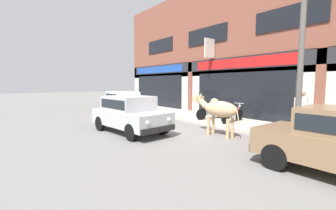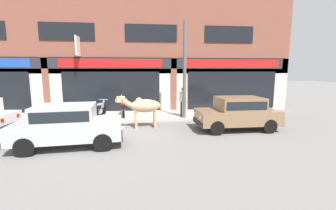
% 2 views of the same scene
% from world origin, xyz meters
% --- Properties ---
extents(ground_plane, '(90.00, 90.00, 0.00)m').
position_xyz_m(ground_plane, '(0.00, 0.00, 0.00)').
color(ground_plane, slate).
extents(sidewalk, '(19.00, 2.81, 0.12)m').
position_xyz_m(sidewalk, '(0.00, 3.60, 0.06)').
color(sidewalk, '#B7AFA3').
rests_on(sidewalk, ground).
extents(shop_building, '(23.00, 1.40, 8.12)m').
position_xyz_m(shop_building, '(-0.00, 5.26, 3.84)').
color(shop_building, brown).
rests_on(shop_building, ground).
extents(cow, '(2.15, 0.59, 1.61)m').
position_xyz_m(cow, '(1.87, 1.05, 1.01)').
color(cow, tan).
rests_on(cow, ground).
extents(car_1, '(3.72, 1.92, 1.46)m').
position_xyz_m(car_1, '(-0.70, -1.27, 0.81)').
color(car_1, black).
rests_on(car_1, ground).
extents(car_2, '(3.69, 1.83, 1.46)m').
position_xyz_m(car_2, '(-5.23, 0.64, 0.81)').
color(car_2, black).
rests_on(car_2, ground).
extents(motorcycle_0, '(0.60, 1.80, 0.88)m').
position_xyz_m(motorcycle_0, '(-0.48, 3.32, 0.51)').
color(motorcycle_0, black).
rests_on(motorcycle_0, sidewalk).
extents(motorcycle_1, '(0.52, 1.81, 0.88)m').
position_xyz_m(motorcycle_1, '(0.77, 3.44, 0.51)').
color(motorcycle_1, black).
rests_on(motorcycle_1, sidewalk).
extents(pedestrian, '(0.50, 0.32, 1.60)m').
position_xyz_m(pedestrian, '(4.04, 2.81, 1.11)').
color(pedestrian, '#2D2D33').
rests_on(pedestrian, sidewalk).
extents(utility_pole, '(0.18, 0.18, 5.01)m').
position_xyz_m(utility_pole, '(4.05, 2.50, 2.63)').
color(utility_pole, '#595651').
rests_on(utility_pole, sidewalk).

